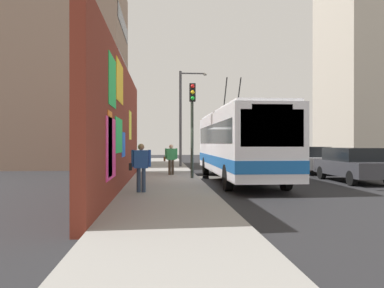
# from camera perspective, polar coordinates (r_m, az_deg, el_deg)

# --- Properties ---
(ground_plane) EXTENTS (80.00, 80.00, 0.00)m
(ground_plane) POSITION_cam_1_polar(r_m,az_deg,el_deg) (18.53, 1.05, -5.42)
(ground_plane) COLOR #232326
(sidewalk_slab) EXTENTS (48.00, 3.20, 0.15)m
(sidewalk_slab) POSITION_cam_1_polar(r_m,az_deg,el_deg) (18.44, -3.92, -5.22)
(sidewalk_slab) COLOR gray
(sidewalk_slab) RESTS_ON ground_plane
(graffiti_wall) EXTENTS (15.24, 0.32, 4.86)m
(graffiti_wall) POSITION_cam_1_polar(r_m,az_deg,el_deg) (15.04, -10.46, 2.55)
(graffiti_wall) COLOR maroon
(graffiti_wall) RESTS_ON ground_plane
(building_far_left) EXTENTS (8.61, 9.02, 14.02)m
(building_far_left) POSITION_cam_1_polar(r_m,az_deg,el_deg) (31.16, -18.48, 9.77)
(building_far_left) COLOR gray
(building_far_left) RESTS_ON ground_plane
(building_far_right) EXTENTS (8.12, 8.26, 19.91)m
(building_far_right) POSITION_cam_1_polar(r_m,az_deg,el_deg) (38.50, 25.46, 12.37)
(building_far_right) COLOR #B2A899
(building_far_right) RESTS_ON ground_plane
(city_bus) EXTENTS (11.34, 2.50, 5.07)m
(city_bus) POSITION_cam_1_polar(r_m,az_deg,el_deg) (18.33, 6.78, 0.24)
(city_bus) COLOR silver
(city_bus) RESTS_ON ground_plane
(parked_car_dark_gray) EXTENTS (4.64, 1.87, 1.58)m
(parked_car_dark_gray) POSITION_cam_1_polar(r_m,az_deg,el_deg) (19.36, 22.52, -2.72)
(parked_car_dark_gray) COLOR #38383D
(parked_car_dark_gray) RESTS_ON ground_plane
(parked_car_silver) EXTENTS (4.42, 1.90, 1.58)m
(parked_car_silver) POSITION_cam_1_polar(r_m,az_deg,el_deg) (24.18, 16.81, -2.14)
(parked_car_silver) COLOR #B7B7BC
(parked_car_silver) RESTS_ON ground_plane
(parked_car_white) EXTENTS (4.60, 1.74, 1.58)m
(parked_car_white) POSITION_cam_1_polar(r_m,az_deg,el_deg) (29.88, 12.60, -1.70)
(parked_car_white) COLOR white
(parked_car_white) RESTS_ON ground_plane
(pedestrian_midblock) EXTENTS (0.22, 0.72, 1.57)m
(pedestrian_midblock) POSITION_cam_1_polar(r_m,az_deg,el_deg) (20.14, -3.11, -1.96)
(pedestrian_midblock) COLOR #3F3326
(pedestrian_midblock) RESTS_ON sidewalk_slab
(pedestrian_near_wall) EXTENTS (0.22, 0.73, 1.62)m
(pedestrian_near_wall) POSITION_cam_1_polar(r_m,az_deg,el_deg) (13.11, -7.54, -2.92)
(pedestrian_near_wall) COLOR #2D3F59
(pedestrian_near_wall) RESTS_ON sidewalk_slab
(traffic_light) EXTENTS (0.49, 0.28, 4.45)m
(traffic_light) POSITION_cam_1_polar(r_m,az_deg,el_deg) (18.19, 0.04, 4.35)
(traffic_light) COLOR #2D382D
(traffic_light) RESTS_ON sidewalk_slab
(street_lamp) EXTENTS (0.44, 1.97, 6.71)m
(street_lamp) POSITION_cam_1_polar(r_m,az_deg,el_deg) (27.39, -1.24, 4.80)
(street_lamp) COLOR #4C4C51
(street_lamp) RESTS_ON sidewalk_slab
(curbside_puddle) EXTENTS (1.63, 1.63, 0.00)m
(curbside_puddle) POSITION_cam_1_polar(r_m,az_deg,el_deg) (20.35, 2.26, -4.92)
(curbside_puddle) COLOR black
(curbside_puddle) RESTS_ON ground_plane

